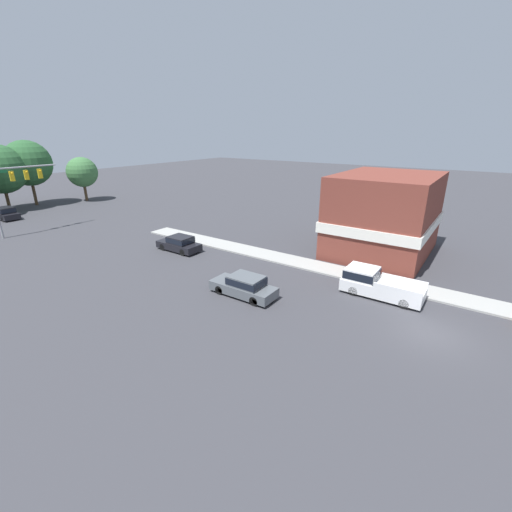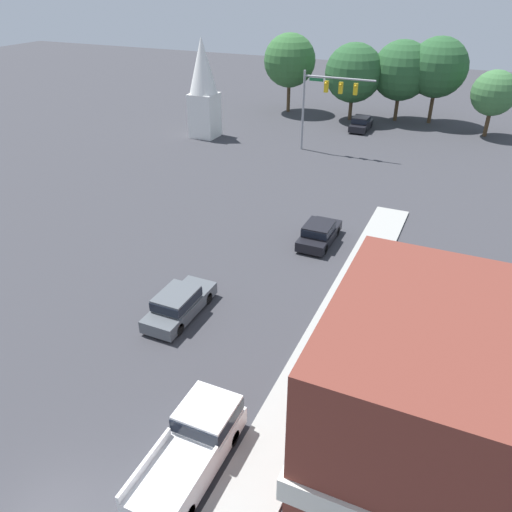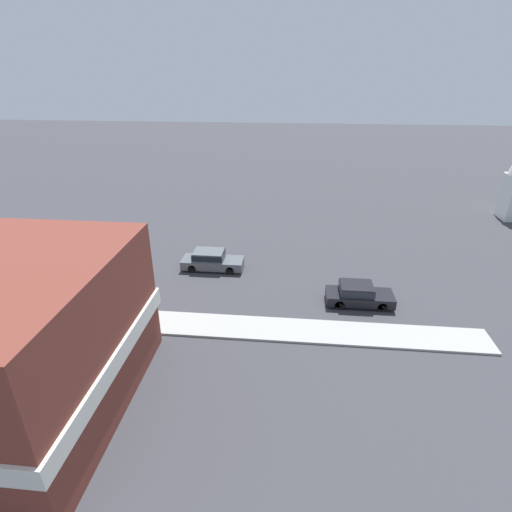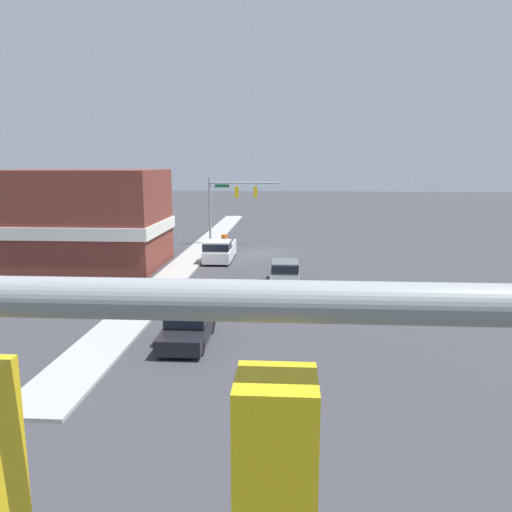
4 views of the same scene
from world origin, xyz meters
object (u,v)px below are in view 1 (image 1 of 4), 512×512
at_px(car_oncoming, 179,243).
at_px(car_distant, 5,213).
at_px(pickup_truck_parked, 375,283).
at_px(car_lead, 245,285).

bearing_deg(car_oncoming, car_distant, -81.72).
height_order(car_distant, pickup_truck_parked, pickup_truck_parked).
bearing_deg(car_oncoming, car_lead, 68.91).
distance_m(car_lead, car_distant, 39.26).
bearing_deg(car_distant, car_oncoming, -81.72).
distance_m(car_oncoming, pickup_truck_parked, 18.51).
distance_m(car_lead, car_oncoming, 11.76).
bearing_deg(car_oncoming, pickup_truck_parked, 93.65).
relative_size(car_lead, car_oncoming, 1.08).
relative_size(car_lead, pickup_truck_parked, 0.88).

